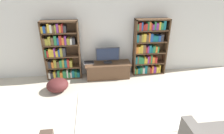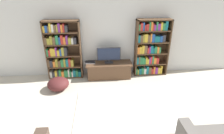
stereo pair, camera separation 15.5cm
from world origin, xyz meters
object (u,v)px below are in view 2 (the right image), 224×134
Objects in this scene: bookshelf_right at (150,48)px; bookshelf_left at (62,51)px; television at (109,55)px; tv_stand at (109,70)px; laptop at (90,62)px; beanbag_ottoman at (58,84)px.

bookshelf_left is at bearing 179.99° from bookshelf_right.
television is at bearing -4.55° from bookshelf_left.
tv_stand is 0.62m from laptop.
tv_stand is (1.35, -0.14, -0.60)m from bookshelf_left.
television is 1.23× the size of beanbag_ottoman.
laptop is at bearing 175.65° from television.
bookshelf_right is 5.66× the size of laptop.
bookshelf_right reaches higher than television.
bookshelf_right is 3.02× the size of beanbag_ottoman.
bookshelf_left is at bearing 175.45° from television.
bookshelf_right is at bearing -0.01° from bookshelf_left.
television is 2.31× the size of laptop.
bookshelf_left is at bearing 174.10° from tv_stand.
beanbag_ottoman is at bearing -140.31° from laptop.
bookshelf_right is 1.26× the size of tv_stand.
bookshelf_right is 1.28m from television.
bookshelf_right reaches higher than laptop.
bookshelf_left is 1.48m from tv_stand.
laptop reaches higher than beanbag_ottoman.
television reaches higher than tv_stand.
beanbag_ottoman is (-1.41, -0.62, -0.07)m from tv_stand.
bookshelf_left is 5.66× the size of laptop.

